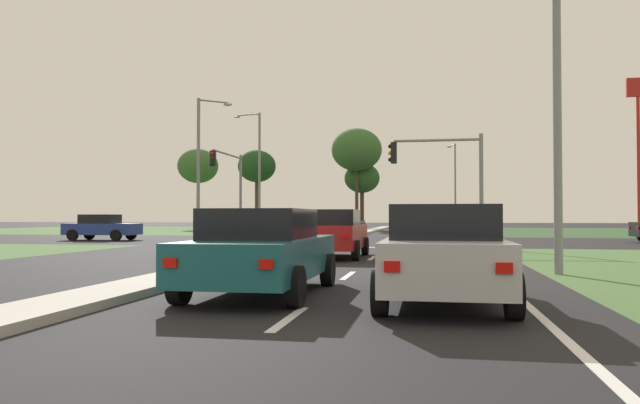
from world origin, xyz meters
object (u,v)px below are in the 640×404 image
traffic_signal_near_right (445,170)px  fastfood_pole_sign (638,121)px  car_navy_near (355,222)px  treeline_second (257,167)px  car_white_sixth (335,223)px  car_silver_eighth (443,253)px  traffic_signal_far_left (231,177)px  pedestrian_at_median (355,219)px  car_red_seventh (335,233)px  street_lamp_fourth (455,181)px  street_lamp_third (257,166)px  treeline_third (357,150)px  car_blue_third (102,227)px  street_lamp_second (201,160)px  car_maroon_second (438,234)px  treeline_near (198,166)px  street_lamp_near (555,67)px  car_teal_fourth (262,251)px  treeline_fourth (362,179)px

traffic_signal_near_right → fastfood_pole_sign: fastfood_pole_sign is taller
car_navy_near → treeline_second: bearing=-0.1°
car_white_sixth → car_silver_eighth: bearing=101.3°
fastfood_pole_sign → traffic_signal_near_right: bearing=-121.1°
traffic_signal_far_left → treeline_second: (-5.47, 24.92, 2.80)m
pedestrian_at_median → fastfood_pole_sign: bearing=-2.0°
car_navy_near → treeline_second: treeline_second is taller
car_red_seventh → fastfood_pole_sign: bearing=59.5°
street_lamp_fourth → treeline_second: size_ratio=1.16×
pedestrian_at_median → street_lamp_fourth: bearing=49.5°
car_white_sixth → street_lamp_third: street_lamp_third is taller
car_white_sixth → treeline_third: treeline_third is taller
traffic_signal_near_right → treeline_third: (-8.03, 34.48, 4.76)m
car_blue_third → street_lamp_second: street_lamp_second is taller
car_silver_eighth → pedestrian_at_median: size_ratio=2.46×
car_maroon_second → car_blue_third: car_maroon_second is taller
traffic_signal_far_left → fastfood_pole_sign: (30.39, 16.69, 5.47)m
car_maroon_second → street_lamp_fourth: 52.73m
street_lamp_second → street_lamp_fourth: 41.87m
pedestrian_at_median → treeline_near: size_ratio=0.19×
car_white_sixth → street_lamp_near: (10.62, -34.21, 4.11)m
car_maroon_second → car_red_seventh: (-3.39, -0.63, 0.03)m
car_teal_fourth → car_navy_near: bearing=95.2°
car_red_seventh → car_white_sixth: bearing=98.9°
traffic_signal_far_left → fastfood_pole_sign: size_ratio=0.44×
car_blue_third → treeline_fourth: 33.89m
treeline_third → pedestrian_at_median: bearing=-83.6°
car_red_seventh → treeline_near: 50.34m
traffic_signal_far_left → street_lamp_second: size_ratio=0.68×
car_maroon_second → car_blue_third: bearing=148.8°
car_blue_third → street_lamp_second: size_ratio=0.49×
car_blue_third → fastfood_pole_sign: size_ratio=0.32×
street_lamp_near → treeline_fourth: 49.65m
car_navy_near → car_red_seventh: bearing=96.1°
car_blue_third → car_teal_fourth: (15.74, -21.80, 0.01)m
car_navy_near → street_lamp_fourth: bearing=-137.2°
street_lamp_near → treeline_near: 57.32m
treeline_second → street_lamp_near: bearing=-66.1°
car_red_seventh → fastfood_pole_sign: fastfood_pole_sign is taller
street_lamp_second → fastfood_pole_sign: fastfood_pole_sign is taller
street_lamp_third → treeline_near: street_lamp_third is taller
traffic_signal_near_right → street_lamp_third: bearing=125.2°
car_silver_eighth → traffic_signal_near_right: bearing=88.5°
car_white_sixth → traffic_signal_near_right: (8.36, -21.97, 2.65)m
traffic_signal_near_right → street_lamp_third: street_lamp_third is taller
street_lamp_near → treeline_second: 52.78m
traffic_signal_far_left → treeline_fourth: 26.07m
treeline_third → treeline_fourth: treeline_third is taller
car_silver_eighth → pedestrian_at_median: 36.94m
treeline_third → car_blue_third: bearing=-110.9°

